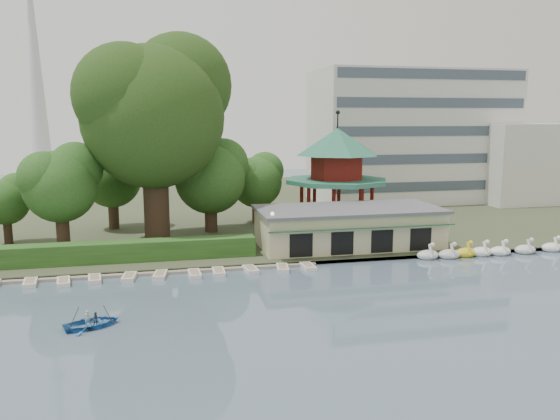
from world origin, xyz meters
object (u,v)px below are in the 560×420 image
object	(u,v)px
rowboat_with_passengers	(92,319)
big_tree	(155,106)
pavilion	(337,167)
boathouse	(348,226)
dock	(122,274)

from	to	relation	value
rowboat_with_passengers	big_tree	bearing A→B (deg)	79.26
rowboat_with_passengers	pavilion	bearing A→B (deg)	46.56
boathouse	rowboat_with_passengers	bearing A→B (deg)	-144.48
boathouse	rowboat_with_passengers	distance (m)	28.47
boathouse	big_tree	xyz separation A→B (m)	(-18.80, 6.26, 12.04)
pavilion	big_tree	world-z (taller)	big_tree
pavilion	rowboat_with_passengers	distance (m)	37.20
big_tree	rowboat_with_passengers	world-z (taller)	big_tree
boathouse	big_tree	world-z (taller)	big_tree
dock	boathouse	xyz separation A→B (m)	(22.00, 4.77, 2.25)
dock	pavilion	bearing A→B (deg)	31.66
boathouse	rowboat_with_passengers	size ratio (longest dim) A/B	3.23
pavilion	big_tree	distance (m)	22.24
boathouse	pavilion	size ratio (longest dim) A/B	1.38
dock	boathouse	distance (m)	22.62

